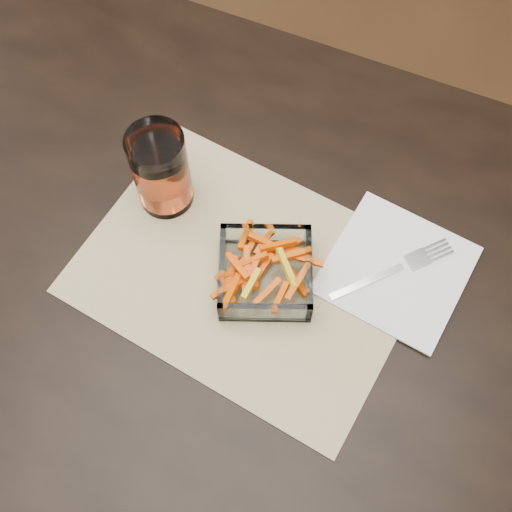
% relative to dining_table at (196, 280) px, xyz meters
% --- Properties ---
extents(dining_table, '(1.60, 0.90, 0.75)m').
position_rel_dining_table_xyz_m(dining_table, '(0.00, 0.00, 0.00)').
color(dining_table, black).
rests_on(dining_table, ground).
extents(placemat, '(0.49, 0.38, 0.00)m').
position_rel_dining_table_xyz_m(placemat, '(0.08, 0.01, 0.09)').
color(placemat, tan).
rests_on(placemat, dining_table).
extents(glass_bowl, '(0.16, 0.16, 0.05)m').
position_rel_dining_table_xyz_m(glass_bowl, '(0.11, 0.01, 0.11)').
color(glass_bowl, white).
rests_on(glass_bowl, placemat).
extents(tumbler, '(0.08, 0.08, 0.14)m').
position_rel_dining_table_xyz_m(tumbler, '(-0.07, 0.07, 0.16)').
color(tumbler, white).
rests_on(tumbler, placemat).
extents(napkin, '(0.21, 0.21, 0.00)m').
position_rel_dining_table_xyz_m(napkin, '(0.28, 0.10, 0.09)').
color(napkin, white).
rests_on(napkin, placemat).
extents(fork, '(0.14, 0.16, 0.00)m').
position_rel_dining_table_xyz_m(fork, '(0.28, 0.09, 0.10)').
color(fork, silver).
rests_on(fork, napkin).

